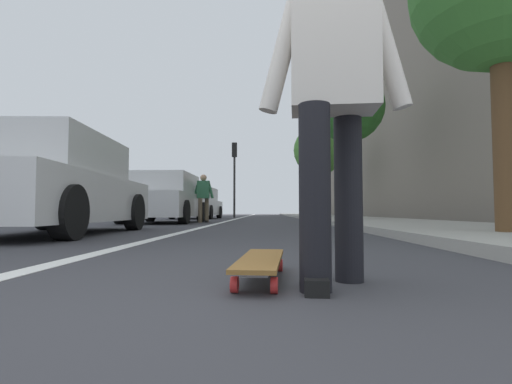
{
  "coord_description": "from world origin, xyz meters",
  "views": [
    {
      "loc": [
        -1.09,
        -0.2,
        0.35
      ],
      "look_at": [
        11.46,
        0.14,
        1.0
      ],
      "focal_mm": 26.46,
      "sensor_mm": 36.0,
      "label": 1
    }
  ],
  "objects_px": {
    "parked_car_mid": "(165,199)",
    "pedestrian_distant": "(203,195)",
    "skater_person": "(333,87)",
    "street_tree_far": "(319,151)",
    "parked_car_far": "(197,204)",
    "street_tree_mid": "(349,108)",
    "parked_car_near": "(55,187)",
    "skateboard": "(261,262)",
    "traffic_light": "(234,166)"
  },
  "relations": [
    {
      "from": "skateboard",
      "to": "traffic_light",
      "type": "distance_m",
      "value": 19.58
    },
    {
      "from": "parked_car_near",
      "to": "street_tree_mid",
      "type": "xyz_separation_m",
      "value": [
        7.03,
        -6.03,
        3.15
      ]
    },
    {
      "from": "street_tree_mid",
      "to": "parked_car_far",
      "type": "bearing_deg",
      "value": 47.91
    },
    {
      "from": "pedestrian_distant",
      "to": "parked_car_far",
      "type": "bearing_deg",
      "value": 12.11
    },
    {
      "from": "skater_person",
      "to": "street_tree_mid",
      "type": "relative_size",
      "value": 0.32
    },
    {
      "from": "parked_car_near",
      "to": "street_tree_mid",
      "type": "bearing_deg",
      "value": -40.61
    },
    {
      "from": "street_tree_mid",
      "to": "pedestrian_distant",
      "type": "height_order",
      "value": "street_tree_mid"
    },
    {
      "from": "parked_car_near",
      "to": "street_tree_mid",
      "type": "height_order",
      "value": "street_tree_mid"
    },
    {
      "from": "parked_car_far",
      "to": "skater_person",
      "type": "bearing_deg",
      "value": -167.45
    },
    {
      "from": "parked_car_mid",
      "to": "parked_car_far",
      "type": "bearing_deg",
      "value": 1.99
    },
    {
      "from": "parked_car_far",
      "to": "traffic_light",
      "type": "xyz_separation_m",
      "value": [
        2.95,
        -1.56,
        2.23
      ]
    },
    {
      "from": "skater_person",
      "to": "parked_car_near",
      "type": "distance_m",
      "value": 5.26
    },
    {
      "from": "skater_person",
      "to": "street_tree_mid",
      "type": "bearing_deg",
      "value": -12.85
    },
    {
      "from": "parked_car_mid",
      "to": "pedestrian_distant",
      "type": "height_order",
      "value": "pedestrian_distant"
    },
    {
      "from": "skateboard",
      "to": "pedestrian_distant",
      "type": "xyz_separation_m",
      "value": [
        9.99,
        1.96,
        0.78
      ]
    },
    {
      "from": "skater_person",
      "to": "traffic_light",
      "type": "height_order",
      "value": "traffic_light"
    },
    {
      "from": "traffic_light",
      "to": "street_tree_mid",
      "type": "xyz_separation_m",
      "value": [
        -8.52,
        -4.6,
        0.94
      ]
    },
    {
      "from": "parked_car_near",
      "to": "parked_car_far",
      "type": "distance_m",
      "value": 12.6
    },
    {
      "from": "skater_person",
      "to": "traffic_light",
      "type": "bearing_deg",
      "value": 6.2
    },
    {
      "from": "parked_car_near",
      "to": "street_tree_far",
      "type": "distance_m",
      "value": 15.91
    },
    {
      "from": "traffic_light",
      "to": "parked_car_near",
      "type": "bearing_deg",
      "value": 174.76
    },
    {
      "from": "parked_car_far",
      "to": "street_tree_far",
      "type": "distance_m",
      "value": 7.05
    },
    {
      "from": "skateboard",
      "to": "skater_person",
      "type": "distance_m",
      "value": 0.92
    },
    {
      "from": "parked_car_mid",
      "to": "skater_person",
      "type": "bearing_deg",
      "value": -160.63
    },
    {
      "from": "parked_car_near",
      "to": "traffic_light",
      "type": "relative_size",
      "value": 0.99
    },
    {
      "from": "parked_car_near",
      "to": "parked_car_mid",
      "type": "relative_size",
      "value": 1.02
    },
    {
      "from": "skater_person",
      "to": "street_tree_mid",
      "type": "height_order",
      "value": "street_tree_mid"
    },
    {
      "from": "traffic_light",
      "to": "street_tree_far",
      "type": "bearing_deg",
      "value": -103.66
    },
    {
      "from": "skateboard",
      "to": "parked_car_near",
      "type": "xyz_separation_m",
      "value": [
        3.74,
        3.19,
        0.63
      ]
    },
    {
      "from": "parked_car_near",
      "to": "street_tree_far",
      "type": "height_order",
      "value": "street_tree_far"
    },
    {
      "from": "parked_car_far",
      "to": "pedestrian_distant",
      "type": "xyz_separation_m",
      "value": [
        -6.35,
        -1.36,
        0.16
      ]
    },
    {
      "from": "parked_car_far",
      "to": "street_tree_mid",
      "type": "xyz_separation_m",
      "value": [
        -5.57,
        -6.16,
        3.16
      ]
    },
    {
      "from": "parked_car_near",
      "to": "traffic_light",
      "type": "height_order",
      "value": "traffic_light"
    },
    {
      "from": "parked_car_near",
      "to": "parked_car_mid",
      "type": "xyz_separation_m",
      "value": [
        5.9,
        -0.1,
        -0.0
      ]
    },
    {
      "from": "parked_car_far",
      "to": "street_tree_far",
      "type": "height_order",
      "value": "street_tree_far"
    },
    {
      "from": "skateboard",
      "to": "street_tree_mid",
      "type": "height_order",
      "value": "street_tree_mid"
    },
    {
      "from": "skater_person",
      "to": "traffic_light",
      "type": "xyz_separation_m",
      "value": [
        19.44,
        2.11,
        2.0
      ]
    },
    {
      "from": "traffic_light",
      "to": "street_tree_far",
      "type": "relative_size",
      "value": 0.86
    },
    {
      "from": "skateboard",
      "to": "parked_car_far",
      "type": "height_order",
      "value": "parked_car_far"
    },
    {
      "from": "parked_car_mid",
      "to": "street_tree_far",
      "type": "xyz_separation_m",
      "value": [
        8.54,
        -5.93,
        2.88
      ]
    },
    {
      "from": "parked_car_mid",
      "to": "parked_car_far",
      "type": "relative_size",
      "value": 0.9
    },
    {
      "from": "skater_person",
      "to": "pedestrian_distant",
      "type": "height_order",
      "value": "skater_person"
    },
    {
      "from": "skater_person",
      "to": "street_tree_far",
      "type": "height_order",
      "value": "street_tree_far"
    },
    {
      "from": "parked_car_far",
      "to": "street_tree_far",
      "type": "xyz_separation_m",
      "value": [
        1.83,
        -6.16,
        2.89
      ]
    },
    {
      "from": "parked_car_near",
      "to": "traffic_light",
      "type": "xyz_separation_m",
      "value": [
        15.55,
        -1.43,
        2.21
      ]
    },
    {
      "from": "skateboard",
      "to": "parked_car_mid",
      "type": "relative_size",
      "value": 0.21
    },
    {
      "from": "skater_person",
      "to": "parked_car_far",
      "type": "xyz_separation_m",
      "value": [
        16.49,
        3.67,
        -0.23
      ]
    },
    {
      "from": "skater_person",
      "to": "pedestrian_distant",
      "type": "distance_m",
      "value": 10.4
    },
    {
      "from": "skateboard",
      "to": "skater_person",
      "type": "xyz_separation_m",
      "value": [
        -0.15,
        -0.35,
        0.84
      ]
    },
    {
      "from": "skateboard",
      "to": "street_tree_far",
      "type": "bearing_deg",
      "value": -8.88
    }
  ]
}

